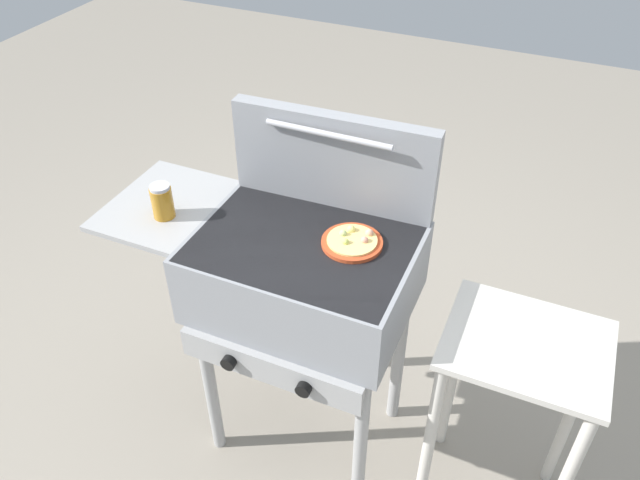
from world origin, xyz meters
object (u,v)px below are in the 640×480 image
at_px(sauce_jar, 162,201).
at_px(prep_table, 512,394).
at_px(pizza_cheese, 352,241).
at_px(grill, 300,278).

relative_size(sauce_jar, prep_table, 0.14).
distance_m(pizza_cheese, sauce_jar, 0.58).
bearing_deg(sauce_jar, prep_table, 3.00).
relative_size(pizza_cheese, sauce_jar, 1.61).
bearing_deg(sauce_jar, pizza_cheese, 10.12).
xyz_separation_m(pizza_cheese, sauce_jar, (-0.57, -0.10, 0.04)).
height_order(grill, pizza_cheese, pizza_cheese).
relative_size(pizza_cheese, prep_table, 0.23).
distance_m(pizza_cheese, prep_table, 0.64).
height_order(sauce_jar, prep_table, sauce_jar).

